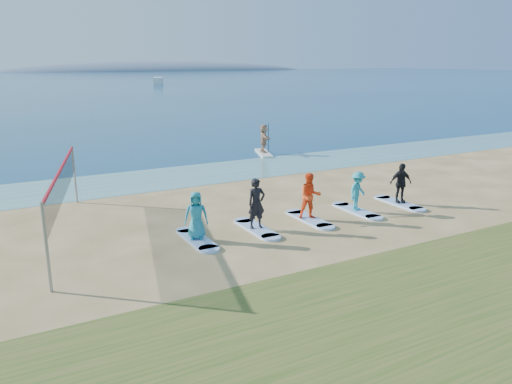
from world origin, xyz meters
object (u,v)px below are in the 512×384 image
surfboard_3 (357,211)px  surfboard_4 (399,203)px  student_3 (358,191)px  student_4 (401,183)px  surfboard_0 (197,239)px  student_0 (196,215)px  student_2 (310,196)px  surfboard_1 (256,229)px  student_1 (257,203)px  surfboard_2 (309,219)px  boat_offshore_b (158,84)px  paddleboarder (264,138)px  paddleboard (264,153)px  volleyball_net (62,184)px

surfboard_3 → surfboard_4: (2.34, 0.00, 0.00)m
student_3 → student_4: size_ratio=0.93×
student_3 → surfboard_4: student_3 is taller
surfboard_0 → student_0: size_ratio=1.34×
student_4 → student_2: bearing=-166.0°
student_2 → surfboard_4: student_2 is taller
surfboard_1 → student_4: student_4 is taller
student_1 → surfboard_2: 2.53m
surfboard_0 → student_3: size_ratio=1.38×
boat_offshore_b → student_4: size_ratio=3.48×
surfboard_0 → student_1: (2.34, 0.00, 0.97)m
surfboard_2 → surfboard_4: 4.68m
paddleboarder → boat_offshore_b: (25.76, 101.73, -1.04)m
paddleboard → surfboard_3: 13.60m
student_0 → student_3: 7.02m
student_3 → student_4: 2.34m
student_2 → student_0: bearing=-159.5°
paddleboard → surfboard_4: size_ratio=1.36×
volleyball_net → student_2: (8.52, -2.59, -0.93)m
surfboard_1 → surfboard_4: (7.02, 0.00, 0.00)m
student_2 → surfboard_4: bearing=20.5°
paddleboard → surfboard_2: size_ratio=1.36×
student_3 → surfboard_0: bearing=156.8°
volleyball_net → surfboard_2: size_ratio=4.02×
boat_offshore_b → surfboard_2: 119.14m
student_2 → student_4: 4.68m
volleyball_net → surfboard_0: 4.99m
student_3 → surfboard_2: bearing=156.8°
paddleboarder → student_3: (-3.14, -13.24, -0.15)m
surfboard_3 → student_3: (0.00, 0.00, 0.84)m
student_0 → student_2: bearing=23.4°
boat_offshore_b → volleyball_net: bearing=-88.8°
student_1 → surfboard_3: 4.78m
paddleboard → student_2: 14.36m
surfboard_4 → paddleboarder: bearing=86.5°
surfboard_2 → surfboard_4: same height
paddleboard → surfboard_1: 15.37m
student_0 → surfboard_1: size_ratio=0.75×
boat_offshore_b → surfboard_4: size_ratio=2.71×
boat_offshore_b → surfboard_0: boat_offshore_b is taller
student_3 → volleyball_net: bearing=143.4°
surfboard_2 → student_3: student_3 is taller
student_0 → student_2: 4.68m
paddleboarder → student_0: 16.68m
volleyball_net → paddleboard: (13.99, 10.65, -1.84)m
paddleboard → surfboard_4: 13.26m
paddleboarder → surfboard_2: size_ratio=0.84×
student_4 → student_0: bearing=-166.0°
surfboard_2 → student_2: 0.93m
student_3 → student_1: bearing=156.8°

